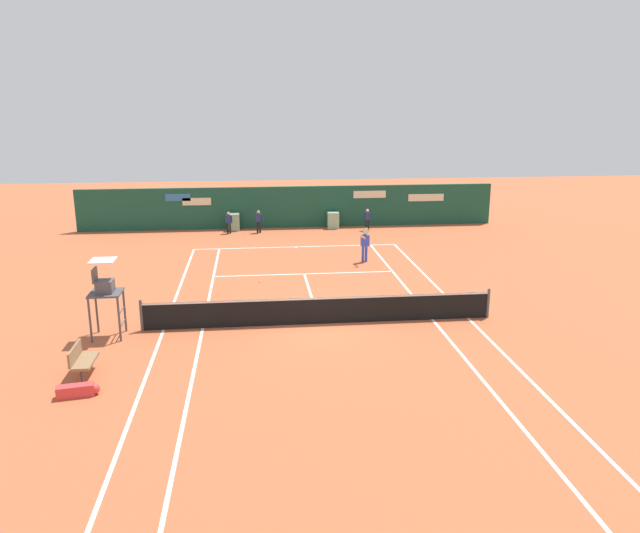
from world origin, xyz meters
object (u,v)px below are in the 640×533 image
at_px(player_on_baseline, 365,243).
at_px(tennis_ball_by_sideline, 260,282).
at_px(ball_kid_right_post, 229,221).
at_px(umpire_chair, 105,288).
at_px(ball_kid_centre_post, 367,218).
at_px(ball_kid_left_post, 259,220).
at_px(player_bench, 81,358).
at_px(equipment_bag, 79,390).

height_order(player_on_baseline, tennis_ball_by_sideline, player_on_baseline).
bearing_deg(tennis_ball_by_sideline, ball_kid_right_post, 99.00).
bearing_deg(umpire_chair, ball_kid_centre_post, 144.24).
xyz_separation_m(ball_kid_centre_post, ball_kid_left_post, (-6.41, 0.00, 0.02)).
xyz_separation_m(ball_kid_left_post, tennis_ball_by_sideline, (-0.10, -10.25, -0.72)).
relative_size(player_on_baseline, ball_kid_right_post, 1.40).
relative_size(umpire_chair, ball_kid_right_post, 2.05).
bearing_deg(ball_kid_left_post, umpire_chair, 81.58).
bearing_deg(ball_kid_centre_post, player_bench, 61.30).
xyz_separation_m(ball_kid_right_post, ball_kid_left_post, (1.73, 0.00, 0.03)).
height_order(equipment_bag, ball_kid_right_post, ball_kid_right_post).
xyz_separation_m(equipment_bag, tennis_ball_by_sideline, (4.84, 10.00, -0.13)).
height_order(player_bench, player_on_baseline, player_on_baseline).
xyz_separation_m(umpire_chair, ball_kid_right_post, (3.37, 15.98, -0.92)).
distance_m(player_bench, ball_kid_left_post, 19.65).
height_order(ball_kid_right_post, tennis_ball_by_sideline, ball_kid_right_post).
xyz_separation_m(player_on_baseline, ball_kid_centre_post, (1.47, 7.31, -0.19)).
bearing_deg(equipment_bag, player_bench, 100.57).
relative_size(umpire_chair, player_bench, 2.14).
distance_m(ball_kid_right_post, ball_kid_left_post, 1.73).
xyz_separation_m(player_bench, ball_kid_centre_post, (11.59, 18.95, 0.23)).
height_order(equipment_bag, ball_kid_centre_post, ball_kid_centre_post).
distance_m(ball_kid_centre_post, ball_kid_left_post, 6.41).
height_order(umpire_chair, player_bench, umpire_chair).
xyz_separation_m(ball_kid_right_post, ball_kid_centre_post, (8.13, -0.00, 0.01)).
height_order(player_bench, ball_kid_left_post, ball_kid_left_post).
bearing_deg(equipment_bag, player_on_baseline, 52.65).
relative_size(ball_kid_right_post, ball_kid_centre_post, 0.99).
relative_size(player_bench, ball_kid_centre_post, 0.95).
bearing_deg(ball_kid_left_post, tennis_ball_by_sideline, 98.70).
distance_m(equipment_bag, ball_kid_centre_post, 23.22).
height_order(player_bench, ball_kid_centre_post, ball_kid_centre_post).
xyz_separation_m(player_bench, tennis_ball_by_sideline, (5.08, 8.70, -0.47)).
relative_size(player_bench, ball_kid_left_post, 0.92).
bearing_deg(tennis_ball_by_sideline, player_on_baseline, 30.29).
distance_m(umpire_chair, ball_kid_left_post, 16.80).
bearing_deg(umpire_chair, ball_kid_left_post, 162.30).
relative_size(umpire_chair, equipment_bag, 2.38).
distance_m(player_bench, equipment_bag, 1.37).
distance_m(equipment_bag, tennis_ball_by_sideline, 11.11).
bearing_deg(ball_kid_right_post, tennis_ball_by_sideline, 109.18).
bearing_deg(ball_kid_right_post, equipment_bag, 91.16).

